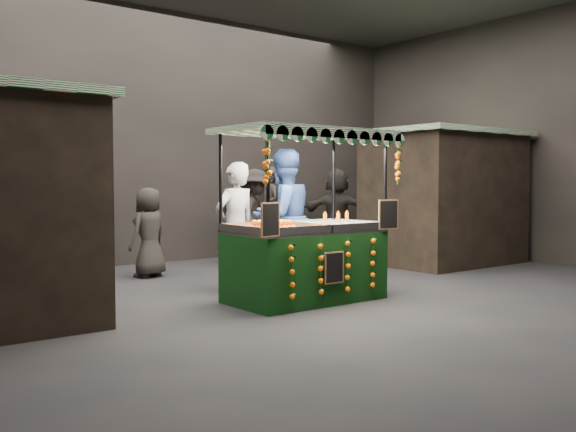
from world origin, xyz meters
TOP-DOWN VIEW (x-y plane):
  - ground at (0.00, 0.00)m, footprint 12.00×12.00m
  - market_hall at (0.00, 0.00)m, footprint 12.10×10.10m
  - neighbour_stall_right at (4.40, 1.50)m, footprint 3.00×2.20m
  - juice_stall at (-0.31, 0.02)m, footprint 2.36×1.39m
  - vendor_grey at (-0.71, 1.15)m, footprint 0.74×0.53m
  - vendor_blue at (0.09, 1.07)m, footprint 1.02×0.80m
  - shopper_1 at (4.07, 2.62)m, footprint 1.14×1.14m
  - shopper_2 at (1.45, 4.15)m, footprint 1.09×0.85m
  - shopper_3 at (1.40, 3.69)m, footprint 1.31×1.35m
  - shopper_4 at (-1.04, 3.31)m, footprint 0.86×0.71m
  - shopper_5 at (3.82, 3.97)m, footprint 1.55×1.72m
  - shopper_6 at (2.42, 4.60)m, footprint 0.62×0.80m

SIDE VIEW (x-z plane):
  - ground at x=0.00m, z-range 0.00..0.00m
  - juice_stall at x=-0.31m, z-range -0.44..1.85m
  - shopper_4 at x=-1.04m, z-range 0.00..1.51m
  - shopper_2 at x=1.45m, z-range 0.00..1.72m
  - shopper_3 at x=1.40m, z-range 0.00..1.85m
  - shopper_1 at x=4.07m, z-range 0.00..1.86m
  - vendor_grey at x=-0.71m, z-range 0.00..1.88m
  - shopper_5 at x=3.82m, z-range 0.00..1.90m
  - shopper_6 at x=2.42m, z-range 0.00..1.93m
  - vendor_blue at x=0.09m, z-range 0.00..2.09m
  - neighbour_stall_right at x=4.40m, z-range 0.01..2.61m
  - market_hall at x=0.00m, z-range 0.86..5.91m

